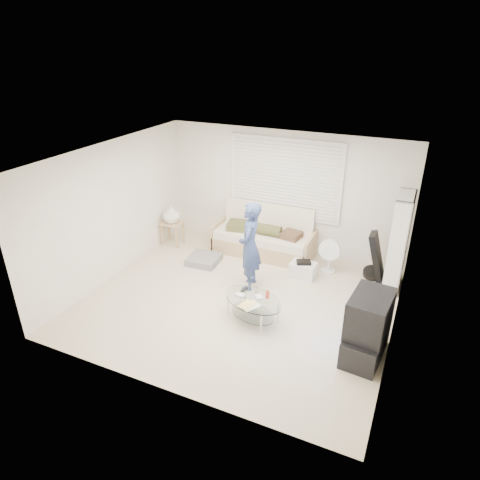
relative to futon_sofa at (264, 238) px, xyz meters
The scene contains 13 objects.
ground 1.92m from the futon_sofa, 81.51° to the right, with size 5.00×5.00×0.00m, color beige.
room_shell 1.93m from the futon_sofa, 78.66° to the right, with size 5.02×4.52×2.51m.
window_blinds 1.29m from the futon_sofa, 49.42° to the left, with size 2.32×0.08×1.62m.
futon_sofa is the anchor object (origin of this frame).
grey_floor_pillow 1.32m from the futon_sofa, 135.52° to the right, with size 0.59×0.59×0.13m, color slate.
side_table 2.02m from the futon_sofa, 167.23° to the right, with size 0.45×0.37×0.90m.
bookshelf 2.67m from the futon_sofa, ahead, with size 0.28×0.74×1.75m.
guitar_case 2.30m from the futon_sofa, ahead, with size 0.39×0.36×0.95m.
floor_fan 1.45m from the futon_sofa, ahead, with size 0.41×0.28×0.69m.
storage_bin 1.22m from the futon_sofa, 30.70° to the right, with size 0.48×0.35×0.33m.
tv_unit 3.45m from the futon_sofa, 44.05° to the right, with size 0.58×0.95×0.99m.
coffee_table 2.37m from the futon_sofa, 72.64° to the right, with size 1.18×0.95×0.50m.
standing_person 1.47m from the futon_sofa, 79.06° to the right, with size 0.59×0.39×1.62m, color navy.
Camera 1 is at (2.58, -5.61, 4.11)m, focal length 32.00 mm.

